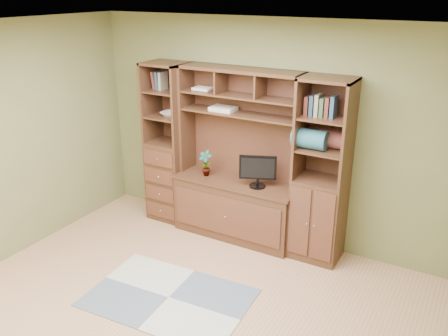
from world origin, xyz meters
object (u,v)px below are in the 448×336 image
Objects in this scene: right_tower at (321,172)px; monitor at (258,166)px; center_hutch at (236,157)px; left_tower at (169,143)px.

right_tower reaches higher than monitor.
center_hutch reaches higher than monitor.
center_hutch is 1.00× the size of left_tower.
right_tower is (1.02, 0.04, 0.00)m from center_hutch.
left_tower and right_tower have the same top height.
center_hutch is 3.92× the size of monitor.
monitor is (1.30, -0.07, -0.03)m from left_tower.
monitor is at bearing -174.07° from right_tower.
center_hutch is 1.00m from left_tower.
center_hutch is 1.03m from right_tower.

